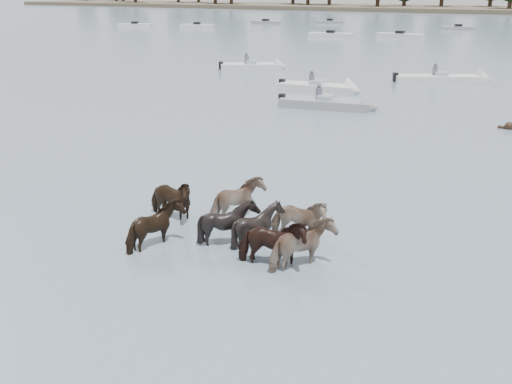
% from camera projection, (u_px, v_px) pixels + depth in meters
% --- Properties ---
extents(ground, '(400.00, 400.00, 0.00)m').
position_uv_depth(ground, '(150.00, 254.00, 14.99)').
color(ground, slate).
rests_on(ground, ground).
extents(shoreline, '(160.00, 30.00, 1.00)m').
position_uv_depth(shoreline, '(263.00, 6.00, 170.63)').
color(shoreline, '#4C4233').
rests_on(shoreline, ground).
extents(pony_herd, '(6.33, 4.21, 1.48)m').
position_uv_depth(pony_herd, '(238.00, 225.00, 15.54)').
color(pony_herd, black).
rests_on(pony_herd, ground).
extents(swimming_pony, '(0.72, 0.44, 0.44)m').
position_uv_depth(swimming_pony, '(508.00, 127.00, 27.90)').
color(swimming_pony, black).
rests_on(swimming_pony, ground).
extents(motorboat_a, '(5.50, 1.96, 1.92)m').
position_uv_depth(motorboat_a, '(329.00, 89.00, 37.32)').
color(motorboat_a, silver).
rests_on(motorboat_a, ground).
extents(motorboat_b, '(5.73, 2.39, 1.92)m').
position_uv_depth(motorboat_b, '(339.00, 105.00, 32.36)').
color(motorboat_b, gray).
rests_on(motorboat_b, ground).
extents(motorboat_c, '(6.78, 4.26, 1.92)m').
position_uv_depth(motorboat_c, '(452.00, 79.00, 41.07)').
color(motorboat_c, silver).
rests_on(motorboat_c, ground).
extents(motorboat_f, '(5.39, 4.11, 1.92)m').
position_uv_depth(motorboat_f, '(260.00, 67.00, 47.25)').
color(motorboat_f, silver).
rests_on(motorboat_f, ground).
extents(distant_flotilla, '(108.98, 30.07, 0.93)m').
position_uv_depth(distant_flotilla, '(490.00, 34.00, 78.13)').
color(distant_flotilla, silver).
rests_on(distant_flotilla, ground).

